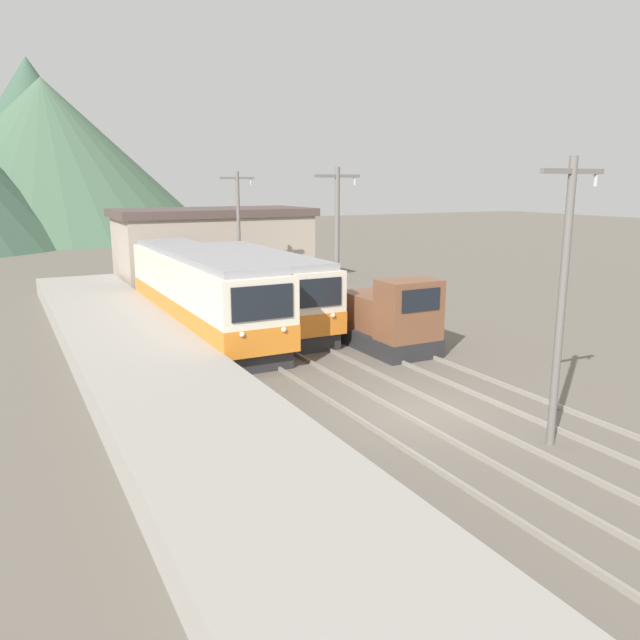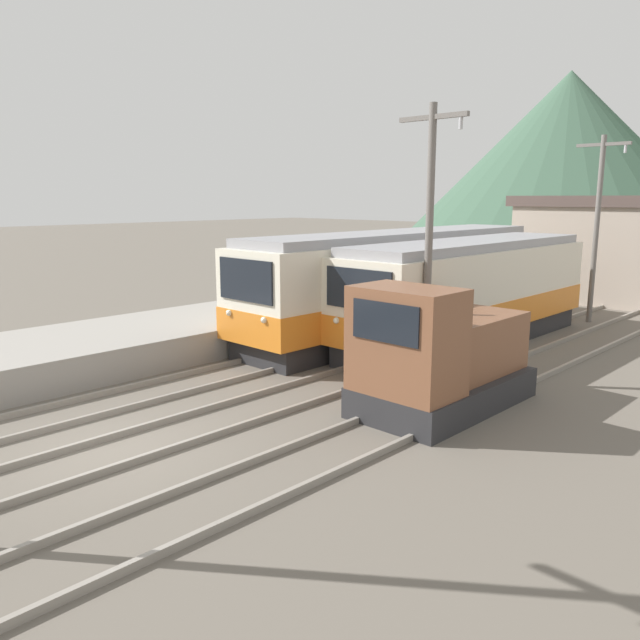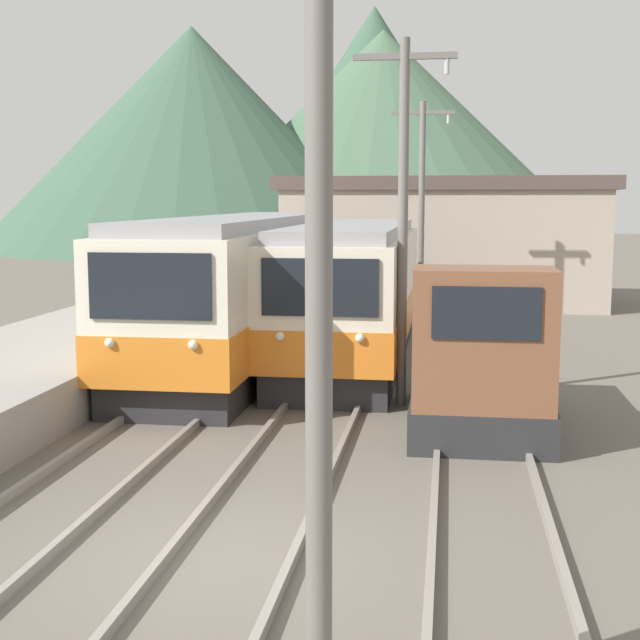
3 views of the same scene
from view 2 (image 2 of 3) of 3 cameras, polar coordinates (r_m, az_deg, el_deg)
name	(u,v)px [view 2 (image 2 of 3)]	position (r m, az deg, el deg)	size (l,w,h in m)	color
ground_plane	(115,449)	(13.13, -18.22, -11.16)	(200.00, 200.00, 0.00)	#665E54
track_left	(58,414)	(15.33, -22.85, -7.96)	(1.54, 60.00, 0.14)	gray
track_center	(120,449)	(12.94, -17.81, -11.14)	(1.54, 60.00, 0.14)	gray
track_right	(213,500)	(10.59, -9.75, -15.91)	(1.54, 60.00, 0.14)	gray
commuter_train_left	(401,286)	(22.86, 7.38, 3.14)	(2.84, 14.53, 3.67)	#28282B
commuter_train_center	(469,296)	(21.39, 13.49, 2.15)	(2.84, 11.53, 3.48)	#28282B
shunting_locomotive	(439,359)	(14.66, 10.86, -3.49)	(2.40, 4.64, 3.00)	#28282B
catenary_mast_mid	(429,235)	(16.40, 9.96, 7.65)	(2.00, 0.20, 7.17)	slate
catenary_mast_far	(597,223)	(26.54, 24.01, 8.14)	(2.00, 0.20, 7.17)	slate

